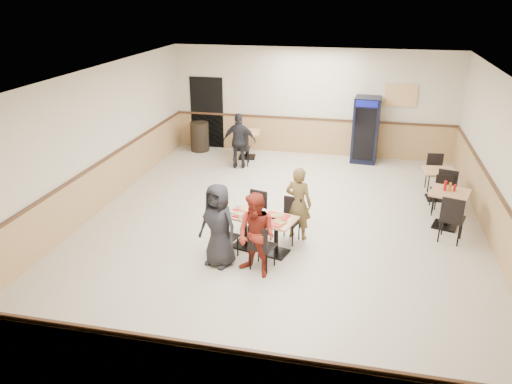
% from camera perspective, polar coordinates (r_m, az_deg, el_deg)
% --- Properties ---
extents(ground, '(10.00, 10.00, 0.00)m').
position_cam_1_polar(ground, '(10.13, 2.85, -4.03)').
color(ground, beige).
rests_on(ground, ground).
extents(room_shell, '(10.00, 10.00, 10.00)m').
position_cam_1_polar(room_shell, '(12.16, 13.24, 2.94)').
color(room_shell, silver).
rests_on(room_shell, ground).
extents(main_table, '(1.40, 0.95, 0.68)m').
position_cam_1_polar(main_table, '(9.08, 0.50, -4.09)').
color(main_table, black).
rests_on(main_table, ground).
extents(main_chairs, '(1.48, 1.74, 0.87)m').
position_cam_1_polar(main_chairs, '(9.10, 0.25, -4.15)').
color(main_chairs, black).
rests_on(main_chairs, ground).
extents(diner_woman_left, '(0.85, 0.70, 1.49)m').
position_cam_1_polar(diner_woman_left, '(8.52, -4.33, -3.82)').
color(diner_woman_left, black).
rests_on(diner_woman_left, ground).
extents(diner_woman_right, '(0.87, 0.80, 1.45)m').
position_cam_1_polar(diner_woman_right, '(8.21, 0.04, -4.98)').
color(diner_woman_right, maroon).
rests_on(diner_woman_right, ground).
extents(diner_man_opposite, '(0.59, 0.46, 1.43)m').
position_cam_1_polar(diner_man_opposite, '(9.45, 4.86, -1.30)').
color(diner_man_opposite, brown).
rests_on(diner_man_opposite, ground).
extents(lone_diner, '(0.92, 0.50, 1.48)m').
position_cam_1_polar(lone_diner, '(13.23, -1.92, 5.84)').
color(lone_diner, black).
rests_on(lone_diner, ground).
extents(tabletop_clutter, '(1.15, 0.67, 0.12)m').
position_cam_1_polar(tabletop_clutter, '(8.92, 0.39, -2.80)').
color(tabletop_clutter, '#B1100B').
rests_on(tabletop_clutter, main_table).
extents(side_table_near, '(0.89, 0.89, 0.76)m').
position_cam_1_polar(side_table_near, '(10.64, 21.12, -1.25)').
color(side_table_near, black).
rests_on(side_table_near, ground).
extents(side_table_near_chair_south, '(0.56, 0.56, 0.97)m').
position_cam_1_polar(side_table_near_chair_south, '(10.10, 21.53, -2.73)').
color(side_table_near_chair_south, black).
rests_on(side_table_near_chair_south, ground).
extents(side_table_near_chair_north, '(0.56, 0.56, 0.97)m').
position_cam_1_polar(side_table_near_chair_north, '(11.21, 20.71, -0.14)').
color(side_table_near_chair_north, black).
rests_on(side_table_near_chair_north, ground).
extents(side_table_far, '(0.71, 0.71, 0.70)m').
position_cam_1_polar(side_table_far, '(12.00, 20.09, 1.29)').
color(side_table_far, black).
rests_on(side_table_far, ground).
extents(side_table_far_chair_south, '(0.44, 0.44, 0.88)m').
position_cam_1_polar(side_table_far_chair_south, '(11.49, 20.38, 0.22)').
color(side_table_far_chair_south, black).
rests_on(side_table_far_chair_south, ground).
extents(side_table_far_chair_north, '(0.44, 0.44, 0.88)m').
position_cam_1_polar(side_table_far_chair_north, '(12.52, 19.80, 2.09)').
color(side_table_far_chair_north, black).
rests_on(side_table_far_chair_north, ground).
extents(condiment_caddy, '(0.23, 0.06, 0.20)m').
position_cam_1_polar(condiment_caddy, '(10.56, 21.18, 0.58)').
color(condiment_caddy, '#B50C0E').
rests_on(condiment_caddy, side_table_near).
extents(back_table, '(0.81, 0.81, 0.77)m').
position_cam_1_polar(back_table, '(14.10, -1.04, 5.92)').
color(back_table, black).
rests_on(back_table, ground).
extents(back_table_chair_lone, '(0.51, 0.51, 0.97)m').
position_cam_1_polar(back_table_chair_lone, '(13.54, -1.64, 5.11)').
color(back_table_chair_lone, black).
rests_on(back_table_chair_lone, ground).
extents(pepsi_cooler, '(0.73, 0.73, 1.80)m').
position_cam_1_polar(pepsi_cooler, '(14.02, 12.42, 6.96)').
color(pepsi_cooler, black).
rests_on(pepsi_cooler, ground).
extents(trash_bin, '(0.54, 0.54, 0.85)m').
position_cam_1_polar(trash_bin, '(14.86, -6.45, 6.30)').
color(trash_bin, black).
rests_on(trash_bin, ground).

